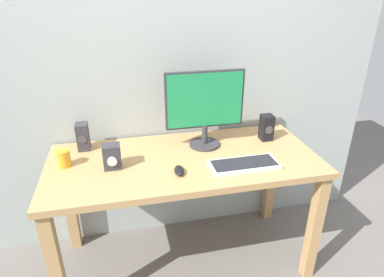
# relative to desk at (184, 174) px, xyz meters

# --- Properties ---
(ground_plane) EXTENTS (6.00, 6.00, 0.00)m
(ground_plane) POSITION_rel_desk_xyz_m (0.00, 0.00, -0.67)
(ground_plane) COLOR slate
(wall_back) EXTENTS (2.86, 0.04, 3.00)m
(wall_back) POSITION_rel_desk_xyz_m (0.00, 0.39, 0.83)
(wall_back) COLOR #9EA8A3
(wall_back) RESTS_ON ground_plane
(desk) EXTENTS (1.56, 0.70, 0.78)m
(desk) POSITION_rel_desk_xyz_m (0.00, 0.00, 0.00)
(desk) COLOR tan
(desk) RESTS_ON ground_plane
(monitor) EXTENTS (0.48, 0.19, 0.47)m
(monitor) POSITION_rel_desk_xyz_m (0.16, 0.14, 0.37)
(monitor) COLOR #333338
(monitor) RESTS_ON desk
(keyboard_primary) EXTENTS (0.39, 0.16, 0.02)m
(keyboard_primary) POSITION_rel_desk_xyz_m (0.31, -0.17, 0.12)
(keyboard_primary) COLOR silver
(keyboard_primary) RESTS_ON desk
(mouse) EXTENTS (0.06, 0.11, 0.03)m
(mouse) POSITION_rel_desk_xyz_m (-0.06, -0.16, 0.12)
(mouse) COLOR black
(mouse) RESTS_ON desk
(speaker_right) EXTENTS (0.07, 0.08, 0.17)m
(speaker_right) POSITION_rel_desk_xyz_m (0.57, 0.13, 0.19)
(speaker_right) COLOR black
(speaker_right) RESTS_ON desk
(speaker_left) EXTENTS (0.07, 0.09, 0.17)m
(speaker_left) POSITION_rel_desk_xyz_m (-0.57, 0.25, 0.19)
(speaker_left) COLOR #333338
(speaker_left) RESTS_ON desk
(audio_controller) EXTENTS (0.09, 0.09, 0.14)m
(audio_controller) POSITION_rel_desk_xyz_m (-0.40, -0.02, 0.18)
(audio_controller) COLOR #333338
(audio_controller) RESTS_ON desk
(coffee_mug) EXTENTS (0.07, 0.07, 0.09)m
(coffee_mug) POSITION_rel_desk_xyz_m (-0.66, 0.05, 0.15)
(coffee_mug) COLOR orange
(coffee_mug) RESTS_ON desk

